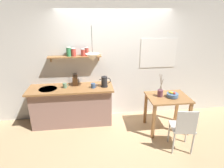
{
  "coord_description": "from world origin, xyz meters",
  "views": [
    {
      "loc": [
        -0.57,
        -3.57,
        2.44
      ],
      "look_at": [
        -0.1,
        0.25,
        0.95
      ],
      "focal_mm": 30.18,
      "sensor_mm": 36.0,
      "label": 1
    }
  ],
  "objects_px": {
    "coffee_mug_by_sink": "(65,86)",
    "pendant_lamp": "(92,57)",
    "twig_vase": "(160,93)",
    "coffee_mug_spare": "(93,86)",
    "electric_kettle": "(104,82)",
    "knife_block": "(75,80)",
    "fruit_bowl": "(172,95)",
    "dining_chair_near": "(183,127)",
    "dining_table": "(167,103)"
  },
  "relations": [
    {
      "from": "coffee_mug_by_sink",
      "to": "pendant_lamp",
      "type": "relative_size",
      "value": 0.19
    },
    {
      "from": "twig_vase",
      "to": "coffee_mug_spare",
      "type": "relative_size",
      "value": 3.55
    },
    {
      "from": "electric_kettle",
      "to": "knife_block",
      "type": "xyz_separation_m",
      "value": [
        -0.64,
        0.16,
        0.0
      ]
    },
    {
      "from": "coffee_mug_spare",
      "to": "pendant_lamp",
      "type": "xyz_separation_m",
      "value": [
        0.01,
        -0.03,
        0.63
      ]
    },
    {
      "from": "fruit_bowl",
      "to": "knife_block",
      "type": "xyz_separation_m",
      "value": [
        -2.0,
        0.64,
        0.18
      ]
    },
    {
      "from": "dining_chair_near",
      "to": "pendant_lamp",
      "type": "height_order",
      "value": "pendant_lamp"
    },
    {
      "from": "dining_table",
      "to": "dining_chair_near",
      "type": "xyz_separation_m",
      "value": [
        0.02,
        -0.72,
        -0.12
      ]
    },
    {
      "from": "dining_table",
      "to": "fruit_bowl",
      "type": "xyz_separation_m",
      "value": [
        0.07,
        -0.04,
        0.2
      ]
    },
    {
      "from": "fruit_bowl",
      "to": "electric_kettle",
      "type": "height_order",
      "value": "electric_kettle"
    },
    {
      "from": "knife_block",
      "to": "coffee_mug_spare",
      "type": "bearing_deg",
      "value": -27.67
    },
    {
      "from": "electric_kettle",
      "to": "coffee_mug_spare",
      "type": "relative_size",
      "value": 1.83
    },
    {
      "from": "fruit_bowl",
      "to": "electric_kettle",
      "type": "relative_size",
      "value": 0.93
    },
    {
      "from": "fruit_bowl",
      "to": "coffee_mug_spare",
      "type": "bearing_deg",
      "value": 164.92
    },
    {
      "from": "dining_table",
      "to": "twig_vase",
      "type": "relative_size",
      "value": 1.74
    },
    {
      "from": "electric_kettle",
      "to": "pendant_lamp",
      "type": "relative_size",
      "value": 0.37
    },
    {
      "from": "knife_block",
      "to": "coffee_mug_by_sink",
      "type": "distance_m",
      "value": 0.26
    },
    {
      "from": "twig_vase",
      "to": "coffee_mug_by_sink",
      "type": "relative_size",
      "value": 3.83
    },
    {
      "from": "dining_table",
      "to": "coffee_mug_by_sink",
      "type": "relative_size",
      "value": 6.64
    },
    {
      "from": "coffee_mug_by_sink",
      "to": "pendant_lamp",
      "type": "distance_m",
      "value": 0.89
    },
    {
      "from": "dining_table",
      "to": "electric_kettle",
      "type": "distance_m",
      "value": 1.42
    },
    {
      "from": "coffee_mug_by_sink",
      "to": "coffee_mug_spare",
      "type": "relative_size",
      "value": 0.93
    },
    {
      "from": "twig_vase",
      "to": "knife_block",
      "type": "distance_m",
      "value": 1.86
    },
    {
      "from": "knife_block",
      "to": "dining_chair_near",
      "type": "bearing_deg",
      "value": -34.06
    },
    {
      "from": "dining_chair_near",
      "to": "fruit_bowl",
      "type": "distance_m",
      "value": 0.75
    },
    {
      "from": "twig_vase",
      "to": "coffee_mug_by_sink",
      "type": "bearing_deg",
      "value": 167.57
    },
    {
      "from": "dining_table",
      "to": "twig_vase",
      "type": "bearing_deg",
      "value": 167.4
    },
    {
      "from": "pendant_lamp",
      "to": "knife_block",
      "type": "bearing_deg",
      "value": 149.17
    },
    {
      "from": "twig_vase",
      "to": "knife_block",
      "type": "bearing_deg",
      "value": 162.31
    },
    {
      "from": "fruit_bowl",
      "to": "twig_vase",
      "type": "xyz_separation_m",
      "value": [
        -0.24,
        0.08,
        0.03
      ]
    },
    {
      "from": "dining_table",
      "to": "knife_block",
      "type": "relative_size",
      "value": 2.8
    },
    {
      "from": "fruit_bowl",
      "to": "pendant_lamp",
      "type": "height_order",
      "value": "pendant_lamp"
    },
    {
      "from": "dining_table",
      "to": "knife_block",
      "type": "xyz_separation_m",
      "value": [
        -1.93,
        0.6,
        0.38
      ]
    },
    {
      "from": "fruit_bowl",
      "to": "electric_kettle",
      "type": "xyz_separation_m",
      "value": [
        -1.36,
        0.48,
        0.18
      ]
    },
    {
      "from": "fruit_bowl",
      "to": "coffee_mug_spare",
      "type": "relative_size",
      "value": 1.71
    },
    {
      "from": "coffee_mug_spare",
      "to": "pendant_lamp",
      "type": "distance_m",
      "value": 0.63
    },
    {
      "from": "coffee_mug_by_sink",
      "to": "dining_table",
      "type": "bearing_deg",
      "value": -12.44
    },
    {
      "from": "dining_chair_near",
      "to": "pendant_lamp",
      "type": "relative_size",
      "value": 1.28
    },
    {
      "from": "dining_chair_near",
      "to": "knife_block",
      "type": "relative_size",
      "value": 2.9
    },
    {
      "from": "electric_kettle",
      "to": "coffee_mug_by_sink",
      "type": "distance_m",
      "value": 0.86
    },
    {
      "from": "twig_vase",
      "to": "electric_kettle",
      "type": "xyz_separation_m",
      "value": [
        -1.13,
        0.4,
        0.15
      ]
    },
    {
      "from": "knife_block",
      "to": "coffee_mug_by_sink",
      "type": "xyz_separation_m",
      "value": [
        -0.21,
        -0.13,
        -0.07
      ]
    },
    {
      "from": "dining_chair_near",
      "to": "coffee_mug_by_sink",
      "type": "distance_m",
      "value": 2.51
    },
    {
      "from": "dining_chair_near",
      "to": "coffee_mug_spare",
      "type": "xyz_separation_m",
      "value": [
        -1.56,
        1.11,
        0.44
      ]
    },
    {
      "from": "fruit_bowl",
      "to": "coffee_mug_spare",
      "type": "height_order",
      "value": "coffee_mug_spare"
    },
    {
      "from": "dining_chair_near",
      "to": "fruit_bowl",
      "type": "height_order",
      "value": "fruit_bowl"
    },
    {
      "from": "pendant_lamp",
      "to": "fruit_bowl",
      "type": "bearing_deg",
      "value": -14.06
    },
    {
      "from": "dining_chair_near",
      "to": "coffee_mug_by_sink",
      "type": "relative_size",
      "value": 6.89
    },
    {
      "from": "twig_vase",
      "to": "coffee_mug_spare",
      "type": "bearing_deg",
      "value": 165.4
    },
    {
      "from": "knife_block",
      "to": "pendant_lamp",
      "type": "relative_size",
      "value": 0.44
    },
    {
      "from": "fruit_bowl",
      "to": "pendant_lamp",
      "type": "distance_m",
      "value": 1.82
    }
  ]
}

